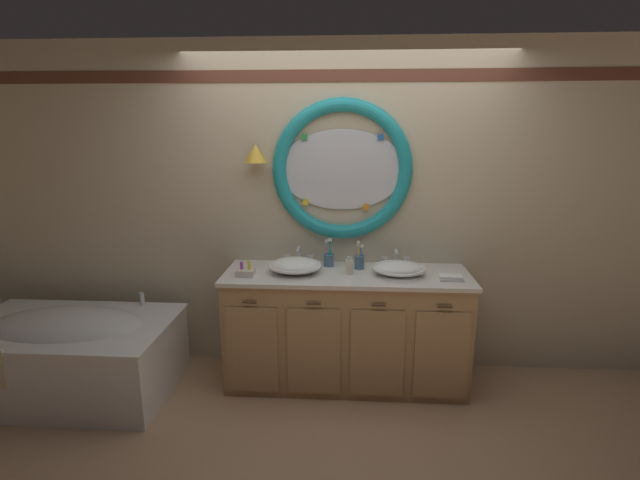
% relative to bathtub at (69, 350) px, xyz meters
% --- Properties ---
extents(ground_plane, '(14.00, 14.00, 0.00)m').
position_rel_bathtub_xyz_m(ground_plane, '(2.03, 0.04, -0.33)').
color(ground_plane, tan).
extents(back_wall_assembly, '(6.40, 0.26, 2.60)m').
position_rel_bathtub_xyz_m(back_wall_assembly, '(2.03, 0.63, 1.00)').
color(back_wall_assembly, beige).
rests_on(back_wall_assembly, ground_plane).
extents(vanity_counter, '(1.84, 0.64, 0.89)m').
position_rel_bathtub_xyz_m(vanity_counter, '(2.06, 0.29, 0.11)').
color(vanity_counter, tan).
rests_on(vanity_counter, ground_plane).
extents(bathtub, '(1.53, 0.93, 0.66)m').
position_rel_bathtub_xyz_m(bathtub, '(0.00, 0.00, 0.00)').
color(bathtub, white).
rests_on(bathtub, ground_plane).
extents(sink_basin_left, '(0.40, 0.40, 0.11)m').
position_rel_bathtub_xyz_m(sink_basin_left, '(1.67, 0.27, 0.61)').
color(sink_basin_left, white).
rests_on(sink_basin_left, vanity_counter).
extents(sink_basin_right, '(0.39, 0.39, 0.10)m').
position_rel_bathtub_xyz_m(sink_basin_right, '(2.44, 0.27, 0.60)').
color(sink_basin_right, white).
rests_on(sink_basin_right, vanity_counter).
extents(faucet_set_left, '(0.24, 0.12, 0.14)m').
position_rel_bathtub_xyz_m(faucet_set_left, '(1.67, 0.51, 0.61)').
color(faucet_set_left, silver).
rests_on(faucet_set_left, vanity_counter).
extents(faucet_set_right, '(0.22, 0.13, 0.13)m').
position_rel_bathtub_xyz_m(faucet_set_right, '(2.44, 0.51, 0.61)').
color(faucet_set_right, silver).
rests_on(faucet_set_right, vanity_counter).
extents(toothbrush_holder_left, '(0.09, 0.09, 0.22)m').
position_rel_bathtub_xyz_m(toothbrush_holder_left, '(1.91, 0.46, 0.61)').
color(toothbrush_holder_left, slate).
rests_on(toothbrush_holder_left, vanity_counter).
extents(toothbrush_holder_right, '(0.08, 0.08, 0.22)m').
position_rel_bathtub_xyz_m(toothbrush_holder_right, '(2.15, 0.40, 0.61)').
color(toothbrush_holder_right, slate).
rests_on(toothbrush_holder_right, vanity_counter).
extents(soap_dispenser, '(0.06, 0.07, 0.14)m').
position_rel_bathtub_xyz_m(soap_dispenser, '(2.07, 0.26, 0.61)').
color(soap_dispenser, '#EFE5C6').
rests_on(soap_dispenser, vanity_counter).
extents(folded_hand_towel, '(0.17, 0.11, 0.03)m').
position_rel_bathtub_xyz_m(folded_hand_towel, '(2.80, 0.17, 0.57)').
color(folded_hand_towel, white).
rests_on(folded_hand_towel, vanity_counter).
extents(toiletry_basket, '(0.13, 0.11, 0.11)m').
position_rel_bathtub_xyz_m(toiletry_basket, '(1.32, 0.18, 0.58)').
color(toiletry_basket, beige).
rests_on(toiletry_basket, vanity_counter).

